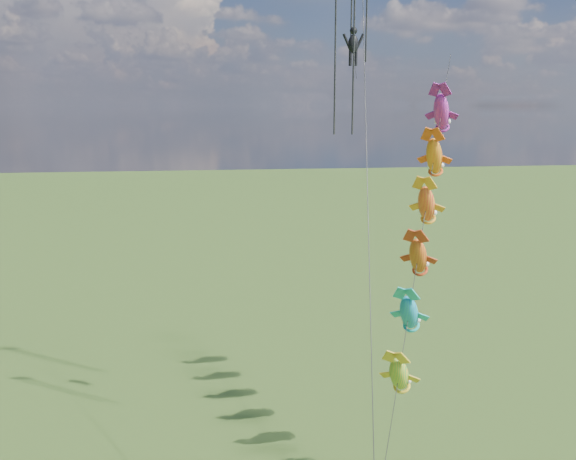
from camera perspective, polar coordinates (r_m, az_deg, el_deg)
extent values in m
cylinder|color=black|center=(29.36, 11.47, -2.44)|extent=(7.77, 13.83, 18.84)
ellipsoid|color=green|center=(27.40, 9.85, -12.51)|extent=(1.69, 2.19, 2.26)
ellipsoid|color=blue|center=(28.28, 10.71, -7.21)|extent=(1.69, 2.19, 2.26)
ellipsoid|color=orange|center=(29.40, 11.50, -2.27)|extent=(1.69, 2.19, 2.26)
ellipsoid|color=red|center=(30.73, 12.22, 2.27)|extent=(1.69, 2.19, 2.26)
ellipsoid|color=#F2AB19|center=(32.24, 12.87, 6.41)|extent=(1.69, 2.19, 2.26)
ellipsoid|color=#D833AD|center=(33.90, 13.48, 10.17)|extent=(1.69, 2.19, 2.26)
cylinder|color=black|center=(22.44, 7.14, 0.74)|extent=(3.28, 16.78, 24.33)
cylinder|color=black|center=(27.54, 4.25, 16.36)|extent=(0.08, 0.08, 7.89)
cylinder|color=black|center=(27.71, 5.85, 16.30)|extent=(0.08, 0.08, 7.89)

